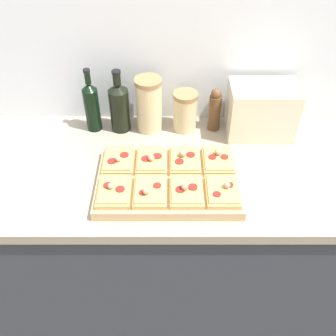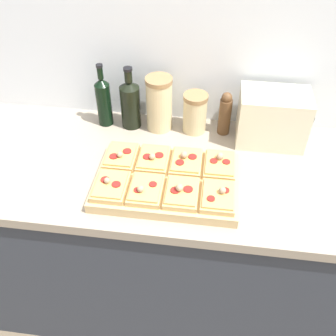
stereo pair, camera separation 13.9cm
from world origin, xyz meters
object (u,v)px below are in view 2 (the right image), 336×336
(olive_oil_bottle, at_px, (104,101))
(pepper_mill, at_px, (225,114))
(grain_jar_tall, at_px, (159,104))
(cutting_board, at_px, (167,182))
(toaster_oven, at_px, (272,118))
(wine_bottle, at_px, (130,103))
(grain_jar_short, at_px, (194,113))

(olive_oil_bottle, distance_m, pepper_mill, 0.50)
(olive_oil_bottle, xyz_separation_m, grain_jar_tall, (0.23, 0.00, 0.00))
(cutting_board, distance_m, toaster_oven, 0.50)
(wine_bottle, relative_size, toaster_oven, 0.93)
(grain_jar_tall, bearing_deg, wine_bottle, 180.00)
(cutting_board, relative_size, grain_jar_short, 2.96)
(wine_bottle, relative_size, grain_jar_tall, 1.15)
(olive_oil_bottle, relative_size, toaster_oven, 0.95)
(toaster_oven, bearing_deg, grain_jar_tall, 176.59)
(olive_oil_bottle, xyz_separation_m, toaster_oven, (0.68, -0.03, -0.01))
(pepper_mill, bearing_deg, grain_jar_tall, 180.00)
(wine_bottle, distance_m, toaster_oven, 0.57)
(grain_jar_short, relative_size, toaster_oven, 0.59)
(cutting_board, distance_m, grain_jar_short, 0.36)
(grain_jar_short, bearing_deg, olive_oil_bottle, 180.00)
(grain_jar_tall, xyz_separation_m, toaster_oven, (0.45, -0.03, -0.01))
(wine_bottle, distance_m, grain_jar_tall, 0.12)
(cutting_board, bearing_deg, olive_oil_bottle, 131.89)
(wine_bottle, height_order, toaster_oven, wine_bottle)
(olive_oil_bottle, height_order, pepper_mill, olive_oil_bottle)
(olive_oil_bottle, height_order, toaster_oven, olive_oil_bottle)
(wine_bottle, xyz_separation_m, toaster_oven, (0.57, -0.03, -0.00))
(wine_bottle, distance_m, grain_jar_short, 0.27)
(cutting_board, distance_m, grain_jar_tall, 0.37)
(wine_bottle, bearing_deg, toaster_oven, -2.69)
(olive_oil_bottle, relative_size, grain_jar_short, 1.61)
(cutting_board, xyz_separation_m, wine_bottle, (-0.20, 0.34, 0.09))
(grain_jar_short, bearing_deg, grain_jar_tall, 180.00)
(wine_bottle, relative_size, grain_jar_short, 1.58)
(grain_jar_tall, distance_m, toaster_oven, 0.45)
(olive_oil_bottle, xyz_separation_m, grain_jar_short, (0.38, 0.00, -0.03))
(olive_oil_bottle, relative_size, grain_jar_tall, 1.18)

